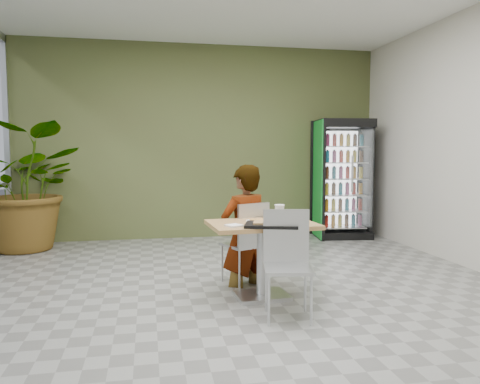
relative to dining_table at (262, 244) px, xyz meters
name	(u,v)px	position (x,y,z in m)	size (l,w,h in m)	color
ground	(244,302)	(-0.20, -0.10, -0.54)	(7.00, 7.00, 0.00)	gray
room_envelope	(244,134)	(-0.20, -0.10, 1.06)	(6.00, 7.00, 3.20)	silver
dining_table	(262,244)	(0.00, 0.00, 0.00)	(1.06, 0.78, 0.75)	tan
chair_far	(249,237)	(-0.03, 0.47, -0.01)	(0.52, 0.52, 0.90)	#B8BBBE
chair_near	(287,254)	(0.10, -0.51, 0.01)	(0.48, 0.49, 0.93)	#B8BBBE
seated_woman	(245,239)	(-0.07, 0.51, -0.04)	(0.59, 0.38, 1.60)	black
pizza_plate	(258,220)	(-0.02, 0.07, 0.23)	(0.34, 0.30, 0.03)	white
soda_cup	(279,214)	(0.17, 0.00, 0.30)	(0.10, 0.10, 0.17)	white
napkin_stack	(234,225)	(-0.31, -0.18, 0.22)	(0.13, 0.13, 0.02)	white
cafeteria_tray	(272,225)	(0.03, -0.24, 0.23)	(0.49, 0.35, 0.03)	black
beverage_fridge	(343,179)	(2.13, 2.96, 0.45)	(0.99, 0.81, 1.97)	black
potted_plant	(29,187)	(-2.79, 2.87, 0.39)	(1.68, 1.45, 1.86)	#325D25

